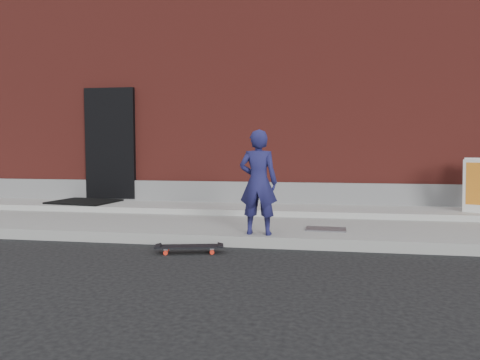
# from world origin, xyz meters

# --- Properties ---
(ground) EXTENTS (80.00, 80.00, 0.00)m
(ground) POSITION_xyz_m (0.00, 0.00, 0.00)
(ground) COLOR black
(ground) RESTS_ON ground
(sidewalk) EXTENTS (20.00, 3.00, 0.15)m
(sidewalk) POSITION_xyz_m (0.00, 1.50, 0.07)
(sidewalk) COLOR gray
(sidewalk) RESTS_ON ground
(apron) EXTENTS (20.00, 1.20, 0.10)m
(apron) POSITION_xyz_m (0.00, 2.40, 0.20)
(apron) COLOR #979792
(apron) RESTS_ON sidewalk
(building) EXTENTS (20.00, 8.10, 5.00)m
(building) POSITION_xyz_m (-0.00, 6.99, 2.50)
(building) COLOR maroon
(building) RESTS_ON ground
(child) EXTENTS (0.53, 0.37, 1.42)m
(child) POSITION_xyz_m (0.81, 0.20, 0.86)
(child) COLOR #1B1A4B
(child) RESTS_ON sidewalk
(skateboard) EXTENTS (0.86, 0.39, 0.09)m
(skateboard) POSITION_xyz_m (0.01, -0.41, 0.08)
(skateboard) COLOR red
(skateboard) RESTS_ON ground
(doormat) EXTENTS (1.30, 1.11, 0.03)m
(doormat) POSITION_xyz_m (-2.90, 2.39, 0.27)
(doormat) COLOR black
(doormat) RESTS_ON apron
(utility_plate) EXTENTS (0.58, 0.38, 0.02)m
(utility_plate) POSITION_xyz_m (1.72, 0.71, 0.16)
(utility_plate) COLOR #5E5D63
(utility_plate) RESTS_ON sidewalk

